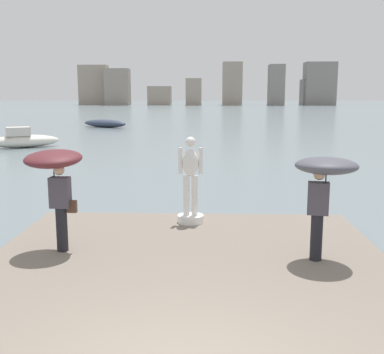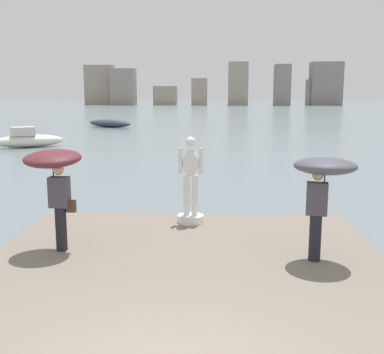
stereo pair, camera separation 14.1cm
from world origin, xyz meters
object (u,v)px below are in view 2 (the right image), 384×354
(boat_mid, at_px, (110,123))
(onlooker_left, at_px, (54,169))
(onlooker_right, at_px, (323,176))
(boat_near, at_px, (28,140))
(statue_white_figure, at_px, (191,188))

(boat_mid, bearing_deg, onlooker_left, -79.02)
(onlooker_left, distance_m, onlooker_right, 5.09)
(boat_near, xyz_separation_m, boat_mid, (1.24, 19.04, -0.10))
(statue_white_figure, bearing_deg, onlooker_right, -44.95)
(onlooker_right, relative_size, boat_near, 0.42)
(statue_white_figure, distance_m, onlooker_left, 3.42)
(boat_near, height_order, boat_mid, boat_near)
(boat_mid, bearing_deg, statue_white_figure, -74.83)
(onlooker_right, distance_m, boat_mid, 42.93)
(onlooker_left, xyz_separation_m, onlooker_right, (5.08, -0.39, -0.02))
(statue_white_figure, xyz_separation_m, onlooker_left, (-2.54, -2.14, 0.78))
(onlooker_left, xyz_separation_m, boat_mid, (-7.86, 40.51, -1.62))
(onlooker_right, bearing_deg, boat_mid, 107.56)
(statue_white_figure, xyz_separation_m, boat_mid, (-10.41, 38.37, -0.84))
(boat_near, relative_size, boat_mid, 0.83)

